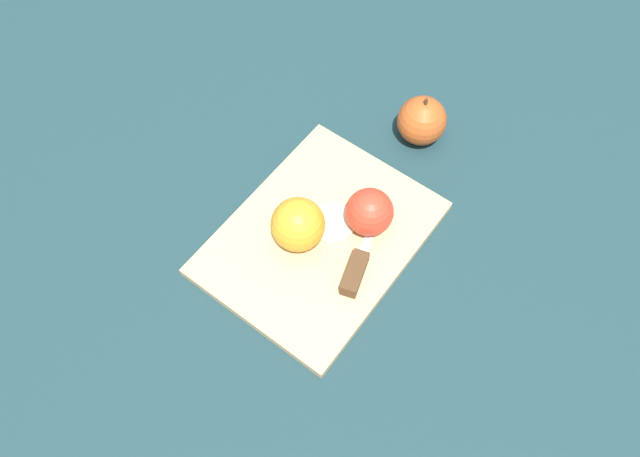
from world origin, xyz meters
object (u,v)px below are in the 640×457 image
apple_half_right (370,212)px  apple_whole (422,121)px  apple_half_left (298,225)px  knife (356,269)px

apple_half_right → apple_whole: (0.18, 0.05, -0.01)m
apple_half_left → apple_half_right: size_ratio=1.12×
apple_half_right → apple_whole: size_ratio=0.77×
apple_half_right → apple_whole: apple_whole is taller
apple_half_left → apple_half_right: (0.08, -0.06, -0.00)m
apple_half_right → knife: (-0.07, -0.04, -0.02)m
apple_half_left → knife: size_ratio=0.48×
apple_half_left → apple_half_right: 0.10m
apple_half_left → apple_whole: (0.27, -0.00, -0.01)m
apple_half_left → knife: 0.10m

